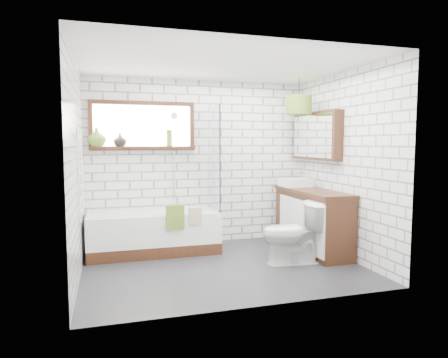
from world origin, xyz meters
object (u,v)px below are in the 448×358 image
object	(u,v)px
bathtub	(154,232)
vanity	(312,220)
basin	(295,182)
pendant	(299,105)
toilet	(293,233)

from	to	relation	value
bathtub	vanity	bearing A→B (deg)	-13.65
vanity	basin	bearing A→B (deg)	97.91
basin	vanity	bearing A→B (deg)	-82.09
basin	pendant	bearing A→B (deg)	-105.83
basin	pendant	xyz separation A→B (m)	(-0.05, -0.17, 1.15)
basin	toilet	world-z (taller)	basin
vanity	pendant	distance (m)	1.68
pendant	bathtub	bearing A→B (deg)	172.54
bathtub	toilet	xyz separation A→B (m)	(1.66, -1.03, 0.11)
bathtub	basin	bearing A→B (deg)	-2.80
pendant	vanity	bearing A→B (deg)	-67.53
bathtub	pendant	bearing A→B (deg)	-7.46
bathtub	pendant	world-z (taller)	pendant
vanity	pendant	world-z (taller)	pendant
vanity	pendant	xyz separation A→B (m)	(-0.11, 0.26, 1.66)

